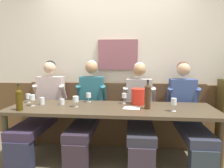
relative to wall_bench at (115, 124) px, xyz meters
The scene contains 21 objects.
ground_plane 0.88m from the wall_bench, 90.00° to the right, with size 6.80×6.80×0.02m, color brown.
room_wall_back 1.15m from the wall_bench, 89.94° to the left, with size 6.80×0.12×2.80m.
wood_wainscot_panel 0.27m from the wall_bench, 90.00° to the left, with size 6.80×0.03×0.92m, color brown.
wall_bench is the anchor object (origin of this frame).
dining_table 0.74m from the wall_bench, 90.00° to the right, with size 2.67×0.77×0.72m.
person_center_right_seat 1.17m from the wall_bench, 162.03° to the right, with size 0.53×1.18×1.32m.
person_right_seat 0.62m from the wall_bench, 138.36° to the right, with size 0.47×1.18×1.33m.
person_center_left_seat 0.62m from the wall_bench, 41.01° to the right, with size 0.50×1.18×1.30m.
person_left_seat 1.16m from the wall_bench, 16.66° to the right, with size 0.49×1.19×1.31m.
ice_bucket 0.79m from the wall_bench, 49.34° to the right, with size 0.20×0.20×0.22m, color red.
wine_bottle_amber_mid 1.53m from the wall_bench, 140.49° to the right, with size 0.08×0.08×0.33m.
wine_bottle_clear_water 1.02m from the wall_bench, 55.29° to the right, with size 0.08×0.08×0.37m.
wine_glass_right_end 0.73m from the wall_bench, 135.72° to the right, with size 0.07×0.07×0.13m.
wine_glass_by_bottle 0.71m from the wall_bench, 68.08° to the right, with size 0.07×0.07×0.15m.
wine_glass_mid_left 0.97m from the wall_bench, 124.26° to the right, with size 0.08×0.08×0.14m.
wine_glass_center_rear 1.40m from the wall_bench, 158.10° to the right, with size 0.06×0.06×0.13m.
wine_glass_left_end 1.22m from the wall_bench, 44.89° to the right, with size 0.07×0.07×0.16m.
wine_glass_near_bucket 1.36m from the wall_bench, 147.60° to the right, with size 0.07×0.07×0.15m.
water_tumbler_right 1.00m from the wall_bench, 140.58° to the right, with size 0.07×0.07×0.08m, color silver.
water_tumbler_center 1.22m from the wall_bench, 148.55° to the right, with size 0.06×0.06×0.10m, color silver.
tasting_sheet_left_guest 0.84m from the wall_bench, 67.58° to the right, with size 0.21×0.15×0.00m, color white.
Camera 1 is at (0.26, -2.32, 1.35)m, focal length 31.77 mm.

